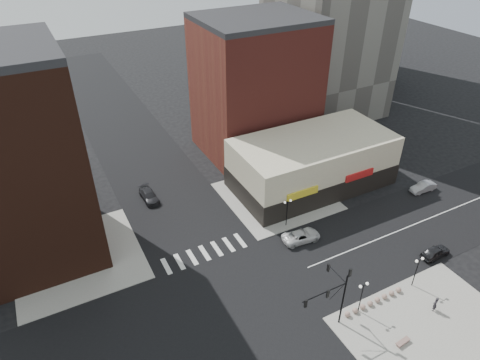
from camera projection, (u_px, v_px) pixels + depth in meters
ground at (235, 297)px, 48.18m from camera, size 240.00×240.00×0.00m
road_ew at (235, 297)px, 48.18m from camera, size 200.00×14.00×0.02m
road_ns at (235, 297)px, 48.17m from camera, size 14.00×200.00×0.02m
sidewalk_nw at (78, 259)px, 53.27m from camera, size 15.00×15.00×0.12m
sidewalk_ne at (277, 196)px, 64.49m from camera, size 15.00×15.00×0.12m
sidewalk_se at (435, 335)px, 43.98m from camera, size 18.00×14.00×0.12m
building_nw at (7, 168)px, 47.65m from camera, size 16.00×15.00×25.00m
building_ne_midrise at (255, 89)px, 71.32m from camera, size 18.00×15.00×22.00m
building_ne_row at (312, 166)px, 65.60m from camera, size 24.20×12.20×8.00m
traffic_signal at (335, 291)px, 42.46m from camera, size 5.59×3.09×7.77m
street_lamp_se_a at (363, 291)px, 44.71m from camera, size 1.22×0.32×4.16m
street_lamp_se_b at (418, 265)px, 47.80m from camera, size 1.22×0.32×4.16m
street_lamp_ne at (287, 207)px, 56.94m from camera, size 1.22×0.32×4.16m
bollard_row at (374, 302)px, 47.13m from camera, size 7.96×0.61×0.61m
white_suv at (301, 236)px, 55.87m from camera, size 5.31×2.84×1.42m
dark_sedan_east at (435, 252)px, 53.35m from camera, size 4.12×1.75×1.39m
silver_sedan at (423, 187)px, 65.36m from camera, size 4.33×1.65×1.41m
dark_sedan_north at (149, 196)px, 63.48m from camera, size 2.21×4.95×1.41m
pedestrian at (435, 304)px, 46.04m from camera, size 0.80×0.75×1.84m
stone_bench at (403, 342)px, 42.92m from camera, size 1.71×0.66×0.39m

